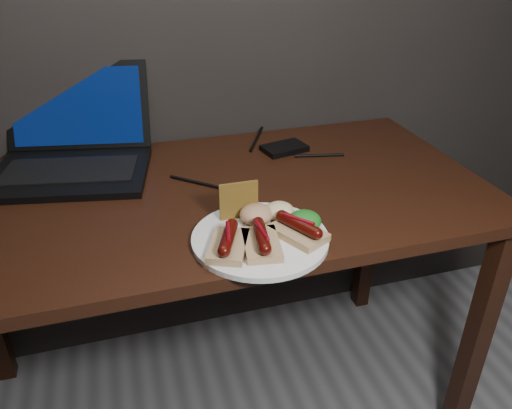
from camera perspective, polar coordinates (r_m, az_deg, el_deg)
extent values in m
cube|color=black|center=(1.23, -5.76, 0.87)|extent=(1.40, 0.70, 0.03)
cube|color=black|center=(1.49, 23.86, -13.96)|extent=(0.05, 0.05, 0.72)
cube|color=black|center=(1.87, 12.82, -2.34)|extent=(0.05, 0.05, 0.72)
cube|color=black|center=(1.38, -20.45, 3.35)|extent=(0.44, 0.35, 0.02)
cube|color=black|center=(1.37, -20.52, 3.74)|extent=(0.35, 0.21, 0.00)
cube|color=black|center=(1.50, -19.76, 10.59)|extent=(0.40, 0.16, 0.23)
cube|color=navy|center=(1.50, -19.76, 10.59)|extent=(0.36, 0.14, 0.20)
cube|color=black|center=(1.45, 3.26, 6.44)|extent=(0.14, 0.10, 0.02)
cylinder|color=black|center=(1.26, -6.33, 2.43)|extent=(0.14, 0.13, 0.01)
cylinder|color=black|center=(1.54, 0.15, 7.71)|extent=(0.11, 0.20, 0.01)
cylinder|color=black|center=(1.42, 7.24, 5.60)|extent=(0.14, 0.04, 0.01)
cylinder|color=white|center=(1.03, 0.47, -3.89)|extent=(0.35, 0.35, 0.01)
cube|color=#D4B87C|center=(0.98, -3.17, -4.75)|extent=(0.11, 0.13, 0.02)
cylinder|color=#4F0905|center=(0.97, -3.21, -3.75)|extent=(0.06, 0.10, 0.02)
sphere|color=#4F0905|center=(0.93, -3.69, -5.33)|extent=(0.02, 0.02, 0.02)
sphere|color=#4F0905|center=(1.01, -2.76, -2.29)|extent=(0.03, 0.02, 0.02)
cylinder|color=#6A050F|center=(0.97, -3.23, -3.13)|extent=(0.02, 0.07, 0.01)
cube|color=#D4B87C|center=(0.99, 0.64, -4.55)|extent=(0.09, 0.12, 0.02)
cylinder|color=#4F0905|center=(0.98, 0.64, -3.55)|extent=(0.04, 0.10, 0.02)
sphere|color=#4F0905|center=(0.94, 1.06, -5.12)|extent=(0.02, 0.02, 0.02)
sphere|color=#4F0905|center=(1.02, 0.26, -2.11)|extent=(0.02, 0.02, 0.02)
cylinder|color=#6A050F|center=(0.97, 0.65, -2.93)|extent=(0.01, 0.07, 0.01)
cube|color=#D4B87C|center=(1.03, 4.85, -3.26)|extent=(0.12, 0.13, 0.02)
cylinder|color=#4F0905|center=(1.01, 4.90, -2.29)|extent=(0.07, 0.10, 0.02)
sphere|color=#4F0905|center=(0.99, 6.95, -3.32)|extent=(0.03, 0.02, 0.02)
sphere|color=#4F0905|center=(1.04, 2.95, -1.30)|extent=(0.03, 0.02, 0.02)
cylinder|color=#6A050F|center=(1.01, 4.93, -1.68)|extent=(0.05, 0.06, 0.01)
cube|color=olive|center=(1.07, -1.99, 0.48)|extent=(0.09, 0.01, 0.08)
ellipsoid|color=#135F1B|center=(1.05, 5.58, -1.85)|extent=(0.07, 0.07, 0.04)
ellipsoid|color=maroon|center=(1.06, 0.04, -1.11)|extent=(0.07, 0.07, 0.04)
ellipsoid|color=white|center=(1.08, 2.70, -0.72)|extent=(0.06, 0.06, 0.04)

